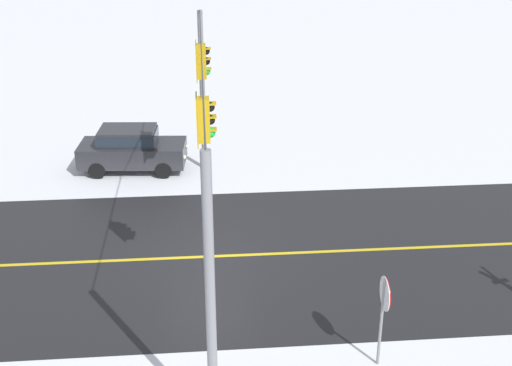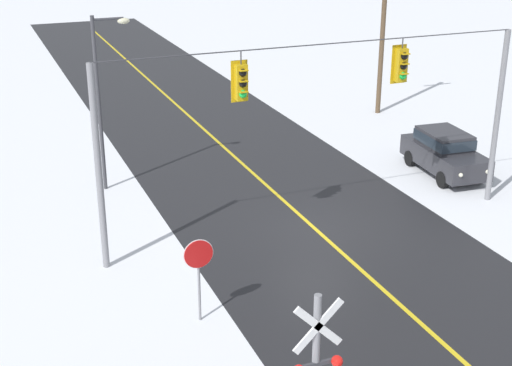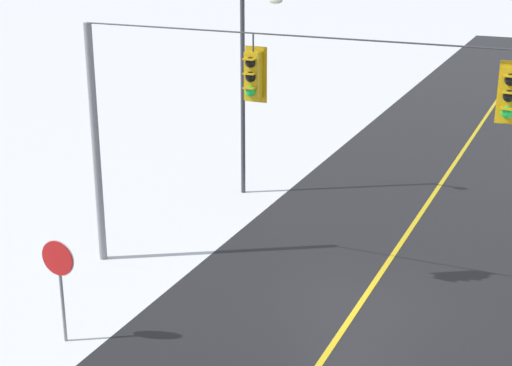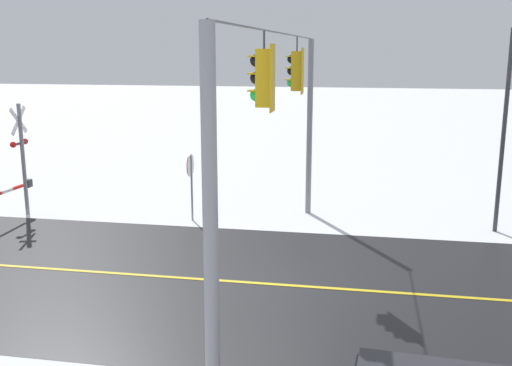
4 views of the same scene
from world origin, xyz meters
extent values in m
plane|color=white|center=(0.00, 0.00, 0.00)|extent=(160.00, 160.00, 0.00)
cube|color=black|center=(0.00, 6.00, 0.00)|extent=(9.00, 80.00, 0.01)
cube|color=gold|center=(0.00, 6.00, 0.01)|extent=(0.14, 72.00, 0.01)
cylinder|color=gray|center=(-7.00, 0.00, 3.10)|extent=(0.20, 0.20, 6.20)
cylinder|color=#38383D|center=(0.00, 0.00, 6.20)|extent=(14.00, 0.04, 0.04)
cylinder|color=#38383D|center=(-2.62, 0.00, 6.00)|extent=(0.04, 0.04, 0.40)
cube|color=#C6990F|center=(-2.62, 0.00, 5.26)|extent=(0.34, 0.28, 1.08)
cube|color=#C6990F|center=(-2.62, 0.16, 5.26)|extent=(0.52, 0.03, 1.26)
sphere|color=black|center=(-2.62, -0.15, 5.58)|extent=(0.24, 0.24, 0.24)
cube|color=#C6990F|center=(-2.62, -0.22, 5.66)|extent=(0.26, 0.16, 0.03)
sphere|color=black|center=(-2.62, -0.15, 5.26)|extent=(0.24, 0.24, 0.24)
cube|color=#C6990F|center=(-2.62, -0.22, 5.34)|extent=(0.26, 0.16, 0.03)
sphere|color=green|center=(-2.62, -0.15, 4.94)|extent=(0.24, 0.24, 0.24)
cube|color=#C6990F|center=(-2.62, -0.22, 5.02)|extent=(0.26, 0.16, 0.03)
cube|color=#C6990F|center=(2.87, 0.00, 5.33)|extent=(0.34, 0.28, 1.08)
cube|color=#C6990F|center=(2.87, 0.16, 5.33)|extent=(0.52, 0.03, 1.26)
sphere|color=black|center=(2.87, -0.15, 5.65)|extent=(0.24, 0.24, 0.24)
cube|color=#C6990F|center=(2.87, -0.22, 5.73)|extent=(0.26, 0.16, 0.03)
sphere|color=black|center=(2.87, -0.15, 5.33)|extent=(0.24, 0.24, 0.24)
cube|color=#C6990F|center=(2.87, -0.22, 5.41)|extent=(0.26, 0.16, 0.03)
sphere|color=green|center=(2.87, -0.15, 5.01)|extent=(0.24, 0.24, 0.24)
cube|color=#C6990F|center=(2.87, -0.22, 5.09)|extent=(0.26, 0.16, 0.03)
cylinder|color=gray|center=(-5.29, -3.89, 1.15)|extent=(0.07, 0.07, 2.30)
cylinder|color=#B71414|center=(-5.29, -3.93, 1.95)|extent=(0.76, 0.03, 0.76)
cylinder|color=white|center=(-5.29, -3.91, 1.95)|extent=(0.80, 0.01, 0.80)
cylinder|color=#38383D|center=(-5.80, 6.27, 3.25)|extent=(0.14, 0.14, 6.50)
ellipsoid|color=beige|center=(-4.70, 6.27, 6.25)|extent=(0.44, 0.28, 0.22)
camera|label=1|loc=(-17.63, 0.03, 10.32)|focal=46.79mm
camera|label=2|loc=(-10.13, -19.93, 10.48)|focal=51.60mm
camera|label=3|loc=(4.40, -15.65, 8.61)|focal=54.60mm
camera|label=4|loc=(14.07, 1.87, 5.86)|focal=41.82mm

